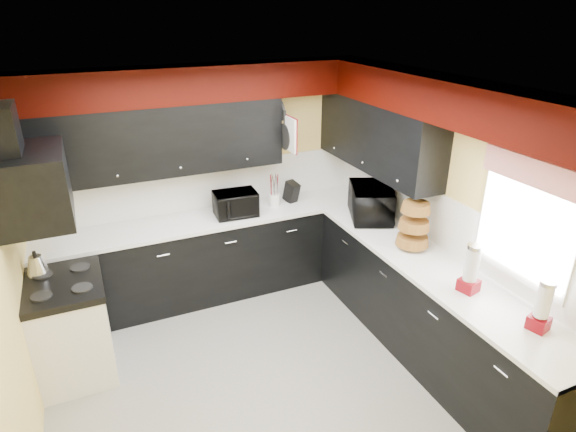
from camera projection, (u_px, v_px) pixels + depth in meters
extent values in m
plane|color=gray|center=(265.00, 375.00, 4.30)|extent=(3.60, 3.60, 0.00)
cube|color=#E0C666|center=(203.00, 181.00, 5.30)|extent=(3.60, 0.06, 2.50)
cube|color=#E0C666|center=(443.00, 214.00, 4.46)|extent=(0.06, 3.60, 2.50)
cube|color=#E0C666|center=(3.00, 304.00, 3.13)|extent=(0.06, 3.60, 2.50)
cube|color=white|center=(258.00, 90.00, 3.28)|extent=(3.60, 3.60, 0.06)
cube|color=black|center=(215.00, 257.00, 5.37)|extent=(3.60, 0.60, 0.90)
cube|color=black|center=(427.00, 311.00, 4.42)|extent=(0.60, 3.00, 0.90)
cube|color=white|center=(212.00, 218.00, 5.18)|extent=(3.62, 0.64, 0.04)
cube|color=white|center=(434.00, 267.00, 4.23)|extent=(0.64, 3.02, 0.04)
cube|color=white|center=(204.00, 186.00, 5.31)|extent=(3.60, 0.02, 0.50)
cube|color=white|center=(441.00, 220.00, 4.48)|extent=(0.02, 3.60, 0.50)
cube|color=black|center=(154.00, 141.00, 4.74)|extent=(2.60, 0.35, 0.70)
cube|color=black|center=(377.00, 136.00, 4.92)|extent=(0.35, 1.80, 0.70)
cube|color=black|center=(200.00, 83.00, 4.71)|extent=(3.60, 0.36, 0.35)
cube|color=black|center=(458.00, 102.00, 3.80)|extent=(0.36, 3.24, 0.35)
cube|color=white|center=(73.00, 330.00, 4.20)|extent=(0.60, 0.75, 0.86)
cube|color=black|center=(63.00, 285.00, 4.01)|extent=(0.62, 0.77, 0.06)
cube|color=black|center=(33.00, 186.00, 3.63)|extent=(0.50, 0.78, 0.55)
cube|color=black|center=(0.00, 133.00, 3.41)|extent=(0.24, 0.40, 0.40)
cube|color=red|center=(534.00, 172.00, 3.40)|extent=(0.04, 0.88, 0.20)
cube|color=white|center=(290.00, 135.00, 4.96)|extent=(0.03, 0.26, 0.35)
imported|color=black|center=(236.00, 204.00, 5.16)|extent=(0.47, 0.40, 0.26)
imported|color=black|center=(371.00, 202.00, 5.09)|extent=(0.63, 0.74, 0.34)
cylinder|color=white|center=(274.00, 200.00, 5.44)|extent=(0.16, 0.16, 0.14)
cube|color=black|center=(291.00, 192.00, 5.51)|extent=(0.15, 0.18, 0.24)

